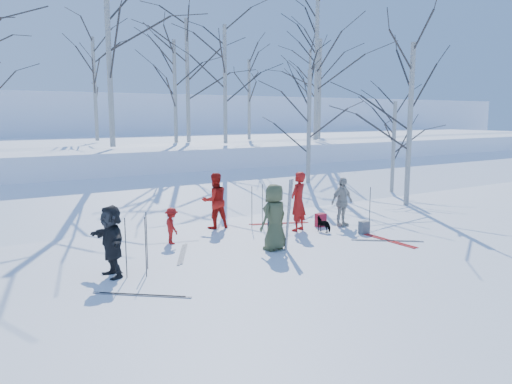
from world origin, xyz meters
TOP-DOWN VIEW (x-y plane):
  - ground at (0.00, 0.00)m, footprint 120.00×120.00m
  - snow_ramp at (0.00, 7.00)m, footprint 70.00×9.49m
  - snow_plateau at (0.00, 17.00)m, footprint 70.00×18.00m
  - far_hill at (0.00, 38.00)m, footprint 90.00×30.00m
  - skier_olive_center at (-0.46, -0.10)m, footprint 0.97×0.75m
  - skier_red_north at (1.42, 1.31)m, footprint 0.79×0.67m
  - skier_redor_behind at (-0.57, 3.00)m, footprint 0.90×0.73m
  - skier_red_seated at (-2.49, 1.93)m, footprint 0.42×0.68m
  - skier_cream_east at (2.97, 1.05)m, footprint 0.96×0.49m
  - skier_grey_west at (-4.73, 0.02)m, footprint 0.58×1.52m
  - dog at (1.98, 0.75)m, footprint 0.39×0.61m
  - upright_ski_left at (-0.21, -0.38)m, footprint 0.10×0.17m
  - upright_ski_right at (-0.12, -0.29)m, footprint 0.15×0.23m
  - ski_pair_a at (-2.69, 0.81)m, footprint 1.79×2.07m
  - ski_pair_b at (-4.60, -1.47)m, footprint 2.07×2.10m
  - ski_pair_c at (1.49, 2.43)m, footprint 1.51×2.04m
  - ski_pair_d at (2.81, -1.13)m, footprint 0.23×1.90m
  - ski_pair_e at (2.75, -1.09)m, footprint 2.04×2.09m
  - ski_pole_a at (0.91, 2.54)m, footprint 0.02×0.02m
  - ski_pole_b at (-3.88, 0.14)m, footprint 0.02×0.02m
  - ski_pole_c at (0.37, 2.31)m, footprint 0.02×0.02m
  - ski_pole_d at (-4.49, -0.23)m, footprint 0.02×0.02m
  - ski_pole_e at (-4.10, -0.39)m, footprint 0.02×0.02m
  - ski_pole_f at (3.35, 0.20)m, footprint 0.02×0.02m
  - backpack_red at (2.38, 1.37)m, footprint 0.32×0.22m
  - backpack_grey at (2.84, -0.10)m, footprint 0.30×0.20m
  - backpack_dark at (0.67, 1.51)m, footprint 0.34×0.24m
  - birch_plateau_a at (9.43, 10.27)m, footprint 5.83×5.83m
  - birch_plateau_b at (2.71, 11.82)m, footprint 4.71×4.71m
  - birch_plateau_c at (1.96, 11.64)m, footprint 3.96×3.96m
  - birch_plateau_d at (3.76, 10.00)m, footprint 4.39×4.39m
  - birch_plateau_e at (10.15, 10.84)m, footprint 4.37×4.37m
  - birch_plateau_g at (13.09, 15.36)m, footprint 4.45×4.45m
  - birch_plateau_i at (-0.68, 15.70)m, footprint 4.26×4.26m
  - birch_plateau_j at (-1.49, 10.37)m, footprint 6.06×6.06m
  - birch_plateau_l at (6.61, 12.46)m, footprint 3.57×3.57m
  - birch_edge_b at (7.69, 2.48)m, footprint 4.97×4.97m
  - birch_edge_c at (9.17, 4.56)m, footprint 3.48×3.48m
  - birch_edge_e at (5.70, 6.18)m, footprint 4.39×4.39m

SIDE VIEW (x-z plane):
  - ground at x=0.00m, z-range 0.00..0.00m
  - ski_pair_a at x=-2.69m, z-range 0.00..0.02m
  - ski_pair_b at x=-4.60m, z-range 0.00..0.02m
  - ski_pair_c at x=1.49m, z-range 0.00..0.02m
  - ski_pair_d at x=2.81m, z-range 0.00..0.02m
  - ski_pair_e at x=2.75m, z-range 0.00..0.02m
  - snow_ramp at x=0.00m, z-range -1.91..2.21m
  - backpack_grey at x=2.84m, z-range 0.00..0.38m
  - backpack_dark at x=0.67m, z-range 0.00..0.40m
  - backpack_red at x=2.38m, z-range 0.00..0.42m
  - dog at x=1.98m, z-range 0.00..0.47m
  - skier_red_seated at x=-2.49m, z-range 0.00..1.02m
  - ski_pole_a at x=0.91m, z-range 0.00..1.34m
  - ski_pole_b at x=-3.88m, z-range 0.00..1.34m
  - ski_pole_c at x=0.37m, z-range 0.00..1.34m
  - ski_pole_d at x=-4.49m, z-range 0.00..1.34m
  - ski_pole_e at x=-4.10m, z-range 0.00..1.34m
  - ski_pole_f at x=3.35m, z-range 0.00..1.34m
  - skier_cream_east at x=2.97m, z-range 0.00..1.57m
  - skier_grey_west at x=-4.73m, z-range 0.00..1.60m
  - skier_redor_behind at x=-0.57m, z-range 0.00..1.75m
  - skier_olive_center at x=-0.46m, z-range 0.00..1.76m
  - skier_red_north at x=1.42m, z-range 0.00..1.83m
  - upright_ski_left at x=-0.21m, z-range 0.00..1.90m
  - upright_ski_right at x=-0.12m, z-range 0.00..1.90m
  - snow_plateau at x=0.00m, z-range -0.10..2.10m
  - far_hill at x=0.00m, z-range -1.00..5.00m
  - birch_edge_c at x=9.17m, z-range 0.00..4.11m
  - birch_edge_e at x=5.70m, z-range 0.00..5.42m
  - birch_edge_b at x=7.69m, z-range 0.00..6.24m
  - birch_plateau_l at x=6.61m, z-range 2.20..6.44m
  - birch_plateau_c at x=1.96m, z-range 2.20..7.00m
  - birch_plateau_i at x=-0.68m, z-range 2.20..7.42m
  - birch_plateau_e at x=10.15m, z-range 2.20..7.58m
  - birch_plateau_d at x=3.76m, z-range 2.20..7.62m
  - birch_plateau_g at x=13.09m, z-range 2.20..7.71m
  - birch_plateau_b at x=2.71m, z-range 2.20..8.07m
  - birch_plateau_a at x=9.43m, z-range 2.20..9.67m
  - birch_plateau_j at x=-1.49m, z-range 2.20..10.00m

